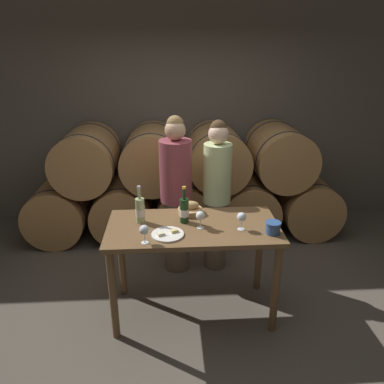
# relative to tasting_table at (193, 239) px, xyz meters

# --- Properties ---
(ground_plane) EXTENTS (10.00, 10.00, 0.00)m
(ground_plane) POSITION_rel_tasting_table_xyz_m (0.00, 0.00, -0.75)
(ground_plane) COLOR #564F44
(stone_wall_back) EXTENTS (10.00, 0.12, 3.20)m
(stone_wall_back) POSITION_rel_tasting_table_xyz_m (0.00, 2.19, 0.85)
(stone_wall_back) COLOR #60594F
(stone_wall_back) RESTS_ON ground_plane
(barrel_stack) EXTENTS (3.91, 0.93, 1.39)m
(barrel_stack) POSITION_rel_tasting_table_xyz_m (-0.00, 1.60, -0.10)
(barrel_stack) COLOR #A87A47
(barrel_stack) RESTS_ON ground_plane
(tasting_table) EXTENTS (1.46, 0.72, 0.88)m
(tasting_table) POSITION_rel_tasting_table_xyz_m (0.00, 0.00, 0.00)
(tasting_table) COLOR brown
(tasting_table) RESTS_ON ground_plane
(person_left) EXTENTS (0.33, 0.33, 1.68)m
(person_left) POSITION_rel_tasting_table_xyz_m (-0.13, 0.74, 0.11)
(person_left) COLOR #756651
(person_left) RESTS_ON ground_plane
(person_right) EXTENTS (0.29, 0.29, 1.64)m
(person_right) POSITION_rel_tasting_table_xyz_m (0.30, 0.74, 0.10)
(person_right) COLOR #756651
(person_right) RESTS_ON ground_plane
(wine_bottle_red) EXTENTS (0.08, 0.08, 0.33)m
(wine_bottle_red) POSITION_rel_tasting_table_xyz_m (-0.07, 0.07, 0.24)
(wine_bottle_red) COLOR #193819
(wine_bottle_red) RESTS_ON tasting_table
(wine_bottle_white) EXTENTS (0.08, 0.08, 0.34)m
(wine_bottle_white) POSITION_rel_tasting_table_xyz_m (-0.45, 0.09, 0.24)
(wine_bottle_white) COLOR #ADBC7F
(wine_bottle_white) RESTS_ON tasting_table
(blue_crock) EXTENTS (0.13, 0.13, 0.10)m
(blue_crock) POSITION_rel_tasting_table_xyz_m (0.64, -0.18, 0.18)
(blue_crock) COLOR #335693
(blue_crock) RESTS_ON tasting_table
(bread_basket) EXTENTS (0.22, 0.22, 0.12)m
(bread_basket) POSITION_rel_tasting_table_xyz_m (-0.01, 0.24, 0.17)
(bread_basket) COLOR tan
(bread_basket) RESTS_ON tasting_table
(cheese_plate) EXTENTS (0.26, 0.26, 0.04)m
(cheese_plate) POSITION_rel_tasting_table_xyz_m (-0.22, -0.16, 0.14)
(cheese_plate) COLOR white
(cheese_plate) RESTS_ON tasting_table
(wine_glass_far_left) EXTENTS (0.08, 0.08, 0.15)m
(wine_glass_far_left) POSITION_rel_tasting_table_xyz_m (-0.39, -0.27, 0.24)
(wine_glass_far_left) COLOR white
(wine_glass_far_left) RESTS_ON tasting_table
(wine_glass_left) EXTENTS (0.08, 0.08, 0.15)m
(wine_glass_left) POSITION_rel_tasting_table_xyz_m (0.06, -0.05, 0.24)
(wine_glass_left) COLOR white
(wine_glass_left) RESTS_ON tasting_table
(wine_glass_center) EXTENTS (0.08, 0.08, 0.15)m
(wine_glass_center) POSITION_rel_tasting_table_xyz_m (0.39, -0.10, 0.24)
(wine_glass_center) COLOR white
(wine_glass_center) RESTS_ON tasting_table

